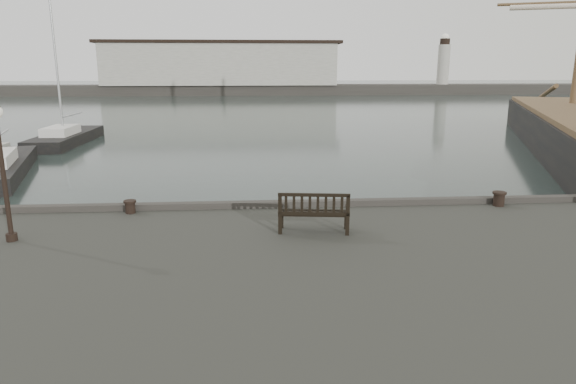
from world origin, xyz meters
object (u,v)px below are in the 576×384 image
(lamp_post, at_px, (0,152))
(yacht_c, at_px, (0,171))
(bollard_right, at_px, (499,199))
(bollard_left, at_px, (130,207))
(bench, at_px, (314,219))
(yacht_d, at_px, (67,140))

(lamp_post, xyz_separation_m, yacht_c, (-7.54, 15.60, -3.47))
(bollard_right, height_order, yacht_c, yacht_c)
(lamp_post, relative_size, yacht_c, 0.24)
(bollard_left, height_order, lamp_post, lamp_post)
(bench, distance_m, bollard_left, 5.45)
(bench, xyz_separation_m, bollard_left, (-5.03, 2.08, -0.14))
(bollard_right, height_order, lamp_post, lamp_post)
(lamp_post, bearing_deg, yacht_c, 115.79)
(bench, xyz_separation_m, yacht_c, (-14.88, 15.45, -1.64))
(bench, bearing_deg, bollard_left, 164.94)
(bench, bearing_deg, lamp_post, -171.35)
(bench, distance_m, bollard_right, 6.23)
(lamp_post, bearing_deg, bench, 1.21)
(bollard_left, height_order, bollard_right, bollard_right)
(bollard_left, height_order, yacht_d, yacht_d)
(yacht_d, bearing_deg, bench, -59.88)
(yacht_c, bearing_deg, bollard_right, -48.28)
(bollard_left, distance_m, yacht_d, 27.13)
(bench, xyz_separation_m, bollard_right, (5.87, 2.08, -0.11))
(bollard_left, relative_size, bollard_right, 0.87)
(yacht_d, bearing_deg, lamp_post, -73.02)
(bollard_right, xyz_separation_m, yacht_d, (-21.22, 25.05, -1.54))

